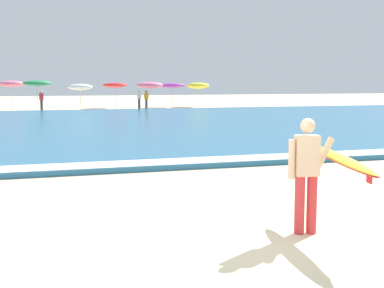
% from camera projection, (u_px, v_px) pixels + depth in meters
% --- Properties ---
extents(ground_plane, '(160.00, 160.00, 0.00)m').
position_uv_depth(ground_plane, '(238.00, 251.00, 6.98)').
color(ground_plane, beige).
extents(sea, '(120.00, 28.00, 0.14)m').
position_uv_depth(sea, '(85.00, 125.00, 26.35)').
color(sea, teal).
rests_on(sea, ground).
extents(surf_foam, '(120.00, 1.07, 0.01)m').
position_uv_depth(surf_foam, '(137.00, 163.00, 13.63)').
color(surf_foam, white).
rests_on(surf_foam, sea).
extents(surfer_with_board, '(1.15, 2.55, 1.73)m').
position_uv_depth(surfer_with_board, '(322.00, 165.00, 7.71)').
color(surfer_with_board, red).
rests_on(surfer_with_board, ground).
extents(beach_umbrella_2, '(2.04, 2.07, 2.40)m').
position_uv_depth(beach_umbrella_2, '(11.00, 84.00, 42.28)').
color(beach_umbrella_2, beige).
rests_on(beach_umbrella_2, ground).
extents(beach_umbrella_3, '(2.19, 2.20, 2.39)m').
position_uv_depth(beach_umbrella_3, '(37.00, 83.00, 41.13)').
color(beach_umbrella_3, beige).
rests_on(beach_umbrella_3, ground).
extents(beach_umbrella_4, '(1.98, 2.00, 2.14)m').
position_uv_depth(beach_umbrella_4, '(80.00, 87.00, 42.20)').
color(beach_umbrella_4, beige).
rests_on(beach_umbrella_4, ground).
extents(beach_umbrella_5, '(2.16, 2.18, 2.22)m').
position_uv_depth(beach_umbrella_5, '(115.00, 85.00, 45.15)').
color(beach_umbrella_5, beige).
rests_on(beach_umbrella_5, ground).
extents(beach_umbrella_6, '(2.24, 2.26, 2.28)m').
position_uv_depth(beach_umbrella_6, '(150.00, 85.00, 43.93)').
color(beach_umbrella_6, beige).
rests_on(beach_umbrella_6, ground).
extents(beach_umbrella_7, '(2.28, 2.30, 2.20)m').
position_uv_depth(beach_umbrella_7, '(172.00, 85.00, 46.29)').
color(beach_umbrella_7, beige).
rests_on(beach_umbrella_7, ground).
extents(beach_umbrella_8, '(2.03, 2.05, 2.23)m').
position_uv_depth(beach_umbrella_8, '(198.00, 86.00, 47.27)').
color(beach_umbrella_8, beige).
rests_on(beach_umbrella_8, ground).
extents(beachgoer_near_row_left, '(0.32, 0.20, 1.58)m').
position_uv_depth(beachgoer_near_row_left, '(139.00, 99.00, 42.85)').
color(beachgoer_near_row_left, '#383842').
rests_on(beachgoer_near_row_left, ground).
extents(beachgoer_near_row_mid, '(0.32, 0.20, 1.58)m').
position_uv_depth(beachgoer_near_row_mid, '(146.00, 99.00, 42.19)').
color(beachgoer_near_row_mid, '#383842').
rests_on(beachgoer_near_row_mid, ground).
extents(beachgoer_near_row_right, '(0.32, 0.20, 1.58)m').
position_uv_depth(beachgoer_near_row_right, '(41.00, 100.00, 40.29)').
color(beachgoer_near_row_right, '#383842').
rests_on(beachgoer_near_row_right, ground).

